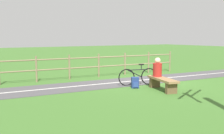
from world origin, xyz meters
TOP-DOWN VIEW (x-y plane):
  - ground_plane at (0.00, 0.00)m, footprint 80.00×80.00m
  - paved_path at (0.85, 4.00)m, footprint 5.00×36.03m
  - path_centre_line at (0.85, 4.00)m, footprint 2.84×31.89m
  - bench at (-1.55, 0.78)m, footprint 1.68×0.82m
  - person_seated at (-1.15, 0.68)m, footprint 0.41×0.41m
  - bicycle at (-0.28, 0.93)m, footprint 0.49×1.61m
  - backpack at (-0.68, 1.39)m, footprint 0.32×0.34m
  - fence_roadside at (2.61, 3.45)m, footprint 1.00×13.52m

SIDE VIEW (x-z plane):
  - ground_plane at x=0.00m, z-range 0.00..0.00m
  - paved_path at x=0.85m, z-range 0.00..0.02m
  - path_centre_line at x=0.85m, z-range 0.02..0.02m
  - backpack at x=-0.68m, z-range 0.00..0.42m
  - bench at x=-1.55m, z-range 0.08..0.54m
  - bicycle at x=-0.28m, z-range -0.07..0.80m
  - fence_roadside at x=2.61m, z-range 0.10..1.23m
  - person_seated at x=-1.15m, z-range 0.40..1.13m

